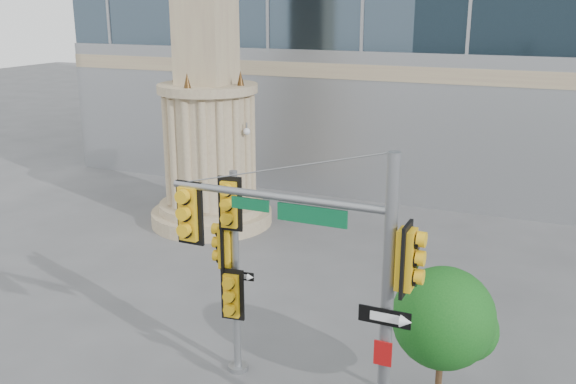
% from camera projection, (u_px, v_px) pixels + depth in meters
% --- Properties ---
extents(monument, '(4.40, 4.40, 16.60)m').
position_uv_depth(monument, '(207.00, 72.00, 22.14)').
color(monument, tan).
rests_on(monument, ground).
extents(main_signal_pole, '(4.38, 0.53, 5.63)m').
position_uv_depth(main_signal_pole, '(328.00, 273.00, 10.60)').
color(main_signal_pole, slate).
rests_on(main_signal_pole, ground).
extents(secondary_signal_pole, '(0.81, 0.59, 4.54)m').
position_uv_depth(secondary_signal_pole, '(231.00, 259.00, 13.34)').
color(secondary_signal_pole, slate).
rests_on(secondary_signal_pole, ground).
extents(street_tree, '(1.98, 1.94, 3.09)m').
position_uv_depth(street_tree, '(445.00, 322.00, 12.02)').
color(street_tree, tan).
rests_on(street_tree, ground).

